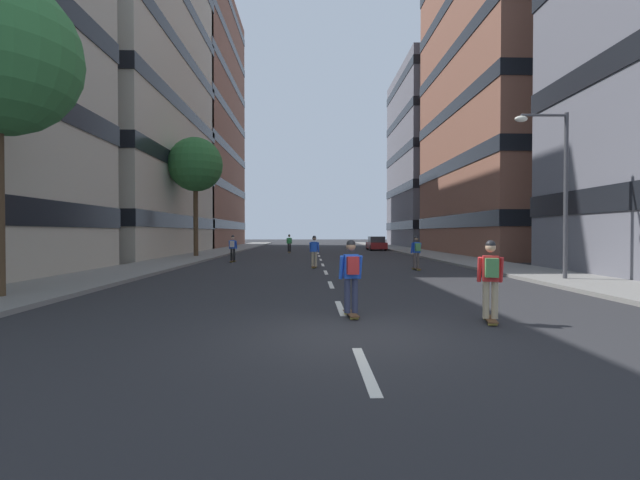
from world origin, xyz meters
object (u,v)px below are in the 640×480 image
Objects in this scene: street_tree_near at (196,165)px; skater_0 at (233,247)px; skater_3 at (314,250)px; parked_car_near at (376,244)px; skater_2 at (351,273)px; skater_4 at (289,242)px; streetlamp_right at (557,177)px; skater_5 at (416,251)px; skater_1 at (491,276)px.

street_tree_near reaches higher than skater_0.
parked_car_near is at bearing 73.54° from skater_3.
skater_4 is (-2.95, 32.57, -0.03)m from skater_2.
skater_5 is (-4.16, 5.54, -3.12)m from streetlamp_right.
street_tree_near is 14.95m from skater_3.
street_tree_near is at bearing 117.20° from skater_1.
parked_car_near is at bearing 85.86° from skater_5.
skater_1 and skater_4 have the same top height.
skater_1 is 15.14m from skater_3.
skater_5 is (1.66, 13.18, 0.00)m from skater_1.
parked_car_near is 0.68× the size of streetlamp_right.
skater_0 is (-14.78, 11.88, -3.12)m from streetlamp_right.
streetlamp_right is 10.10m from skater_1.
skater_0 is 1.00× the size of skater_1.
streetlamp_right is 3.65× the size of skater_1.
skater_3 and skater_4 have the same top height.
parked_car_near is 2.47× the size of skater_3.
street_tree_near is at bearing 137.25° from streetlamp_right.
street_tree_near reaches higher than skater_1.
street_tree_near is 5.16× the size of skater_0.
skater_0 is 1.00× the size of skater_3.
street_tree_near is 5.16× the size of skater_2.
skater_5 is at bearing 126.87° from streetlamp_right.
street_tree_near is at bearing 141.12° from skater_5.
parked_car_near is at bearing 40.98° from street_tree_near.
skater_0 is 19.75m from skater_2.
streetlamp_right reaches higher than skater_5.
skater_5 is at bearing 69.80° from skater_2.
skater_0 is 21.48m from skater_1.
skater_1 is at bearing -76.11° from skater_3.
streetlamp_right reaches higher than skater_4.
parked_car_near is 25.27m from skater_3.
skater_1 is 1.00× the size of skater_5.
skater_0 is (3.78, -5.28, -6.18)m from street_tree_near.
skater_0 is at bearing 114.66° from skater_1.
skater_1 is at bearing -95.17° from parked_car_near.
street_tree_near is at bearing 112.16° from skater_2.
skater_3 is at bearing 103.89° from skater_1.
skater_1 is at bearing -65.34° from skater_0.
skater_4 is at bearing 77.39° from skater_0.
streetlamp_right is at bearing -85.81° from parked_car_near.
skater_4 reaches higher than parked_car_near.
skater_2 is 1.00× the size of skater_4.
streetlamp_right is (2.29, -31.29, 3.44)m from parked_car_near.
skater_1 is (12.74, -24.80, -6.18)m from street_tree_near.
parked_car_near is at bearing 84.83° from skater_1.
skater_4 is (-11.70, 25.64, -3.15)m from streetlamp_right.
street_tree_near is at bearing -139.02° from parked_car_near.
street_tree_near is 5.16× the size of skater_4.
street_tree_near is 1.41× the size of streetlamp_right.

